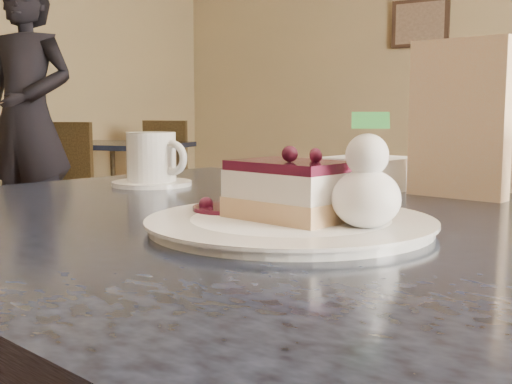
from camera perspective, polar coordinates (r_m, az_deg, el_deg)
The scene contains 10 objects.
main_table at distance 0.79m, azimuth 5.59°, elevation -8.95°, with size 1.44×1.08×0.82m.
dessert_plate at distance 0.73m, azimuth 3.05°, elevation -2.87°, with size 0.32×0.32×0.01m, color white.
cheesecake_slice at distance 0.72m, azimuth 3.07°, elevation 0.14°, with size 0.14×0.11×0.07m.
whipped_cream at distance 0.67m, azimuth 9.77°, elevation -0.56°, with size 0.07×0.07×0.06m.
berry_sauce at distance 0.78m, azimuth -2.45°, elevation -1.46°, with size 0.09×0.09×0.01m, color #430E21.
coffee_set at distance 1.16m, azimuth -9.17°, elevation 2.68°, with size 0.15×0.14×0.10m.
menu_card at distance 1.03m, azimuth 17.58°, elevation 6.19°, with size 0.15×0.03×0.24m, color beige.
napkin_stack at distance 1.11m, azimuth 10.04°, elevation 1.66°, with size 0.13×0.13×0.05m, color white.
bg_table_far_left at distance 5.15m, azimuth -11.82°, elevation -2.87°, with size 1.10×1.73×1.15m.
patron at distance 4.52m, azimuth -19.64°, elevation 6.25°, with size 0.67×0.44×1.82m, color black.
Camera 1 is at (0.41, -0.48, 0.95)m, focal length 45.00 mm.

